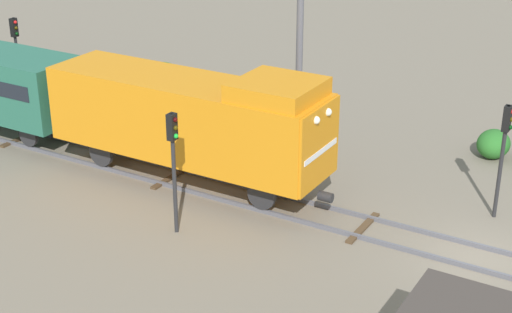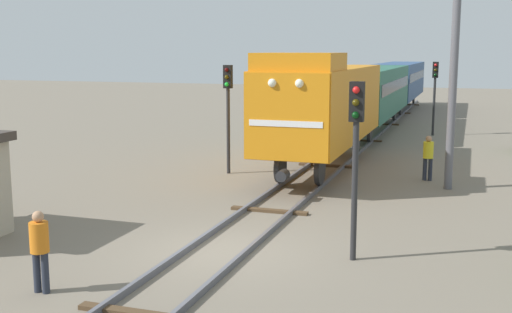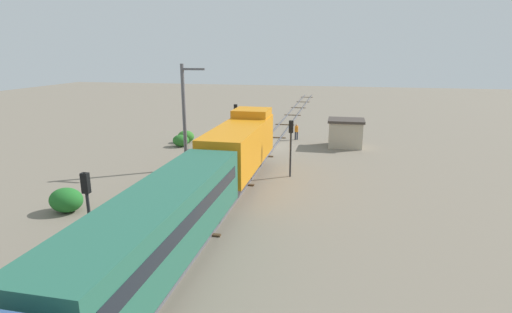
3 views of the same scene
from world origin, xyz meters
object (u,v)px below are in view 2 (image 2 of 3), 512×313
object	(u,v)px
passenger_car_trailing	(399,79)
traffic_signal_far	(435,85)
locomotive	(323,103)
worker_by_signal	(428,154)
traffic_signal_near	(356,138)
worker_near_track	(40,245)
catenary_mast	(452,64)
traffic_signal_mid	(228,99)
passenger_car_leading	(372,90)

from	to	relation	value
passenger_car_trailing	traffic_signal_far	distance (m)	15.57
locomotive	worker_by_signal	xyz separation A→B (m)	(4.20, -0.58, -1.78)
traffic_signal_near	worker_near_track	distance (m)	7.17
traffic_signal_far	worker_near_track	xyz separation A→B (m)	(-6.00, -27.56, -1.92)
passenger_car_trailing	worker_near_track	xyz separation A→B (m)	(-2.40, -42.70, -1.53)
worker_by_signal	catenary_mast	distance (m)	3.71
traffic_signal_near	worker_by_signal	xyz separation A→B (m)	(1.00, 10.13, -1.89)
catenary_mast	traffic_signal_mid	bearing A→B (deg)	178.58
traffic_signal_near	passenger_car_trailing	bearing A→B (deg)	94.73
passenger_car_leading	traffic_signal_near	size ratio (longest dim) A/B	3.37
locomotive	traffic_signal_far	bearing A→B (deg)	74.28
worker_by_signal	traffic_signal_mid	bearing A→B (deg)	113.38
traffic_signal_near	catenary_mast	size ratio (longest dim) A/B	0.50
traffic_signal_mid	worker_by_signal	size ratio (longest dim) A/B	2.52
catenary_mast	worker_near_track	bearing A→B (deg)	-119.67
traffic_signal_near	traffic_signal_mid	size ratio (longest dim) A/B	0.97
traffic_signal_far	catenary_mast	size ratio (longest dim) A/B	0.51
traffic_signal_mid	catenary_mast	bearing A→B (deg)	-1.42
passenger_car_trailing	traffic_signal_near	distance (m)	38.78
worker_near_track	worker_by_signal	bearing A→B (deg)	83.40
worker_by_signal	catenary_mast	world-z (taller)	catenary_mast
traffic_signal_near	locomotive	bearing A→B (deg)	106.64
catenary_mast	traffic_signal_near	bearing A→B (deg)	-101.16
passenger_car_trailing	traffic_signal_near	bearing A→B (deg)	-85.27
traffic_signal_far	catenary_mast	bearing A→B (deg)	-84.78
catenary_mast	passenger_car_leading	bearing A→B (deg)	107.98
traffic_signal_near	traffic_signal_far	distance (m)	23.50
locomotive	catenary_mast	xyz separation A→B (m)	(4.94, -1.88, 1.62)
worker_by_signal	passenger_car_leading	bearing A→B (deg)	31.96
traffic_signal_near	traffic_signal_mid	world-z (taller)	traffic_signal_mid
locomotive	traffic_signal_far	distance (m)	13.29
passenger_car_trailing	traffic_signal_far	size ratio (longest dim) A/B	3.34
traffic_signal_mid	worker_near_track	xyz separation A→B (m)	(1.00, -13.09, -1.97)
catenary_mast	locomotive	bearing A→B (deg)	159.12
traffic_signal_near	worker_near_track	xyz separation A→B (m)	(-5.60, -4.06, -1.89)
passenger_car_trailing	worker_near_track	size ratio (longest dim) A/B	8.24
worker_near_track	catenary_mast	xyz separation A→B (m)	(7.34, 12.88, 3.39)
locomotive	traffic_signal_far	world-z (taller)	locomotive
passenger_car_trailing	worker_by_signal	bearing A→B (deg)	-81.62
locomotive	passenger_car_leading	world-z (taller)	locomotive
worker_by_signal	traffic_signal_near	bearing A→B (deg)	-170.47
traffic_signal_near	worker_by_signal	world-z (taller)	traffic_signal_near
traffic_signal_near	catenary_mast	bearing A→B (deg)	78.84
traffic_signal_mid	traffic_signal_far	size ratio (longest dim) A/B	1.02
worker_near_track	catenary_mast	distance (m)	15.21
worker_near_track	catenary_mast	world-z (taller)	catenary_mast
passenger_car_leading	catenary_mast	distance (m)	16.11
traffic_signal_near	passenger_car_leading	bearing A→B (deg)	97.58
locomotive	passenger_car_trailing	distance (m)	27.94
locomotive	worker_by_signal	world-z (taller)	locomotive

